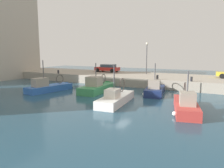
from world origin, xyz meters
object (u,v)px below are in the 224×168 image
(mooring_bollard_south, at_px, (191,79))
(fishing_boat_blue, at_px, (51,90))
(mooring_bollard_north, at_px, (58,72))
(parked_car_red, at_px, (108,68))
(fishing_boat_red, at_px, (185,109))
(fishing_boat_green, at_px, (99,90))
(fishing_boat_navy, at_px, (155,93))
(mooring_bollard_mid, at_px, (157,77))
(quay_streetlamp, at_px, (147,53))
(fishing_boat_white, at_px, (117,101))

(mooring_bollard_south, bearing_deg, fishing_boat_blue, 115.95)
(mooring_bollard_south, relative_size, mooring_bollard_north, 1.00)
(mooring_bollard_south, height_order, mooring_bollard_north, same)
(parked_car_red, xyz_separation_m, mooring_bollard_south, (-6.08, -14.41, -0.41))
(fishing_boat_red, distance_m, mooring_bollard_south, 8.89)
(fishing_boat_green, xyz_separation_m, mooring_bollard_north, (4.86, 10.42, 1.32))
(fishing_boat_navy, relative_size, mooring_bollard_south, 10.36)
(fishing_boat_blue, distance_m, mooring_bollard_mid, 12.99)
(fishing_boat_navy, bearing_deg, parked_car_red, 50.11)
(fishing_boat_blue, bearing_deg, mooring_bollard_mid, -56.26)
(parked_car_red, relative_size, quay_streetlamp, 0.86)
(mooring_bollard_north, bearing_deg, mooring_bollard_mid, -90.00)
(fishing_boat_blue, xyz_separation_m, fishing_boat_white, (-1.68, -9.57, -0.04))
(parked_car_red, height_order, quay_streetlamp, quay_streetlamp)
(fishing_boat_green, height_order, mooring_bollard_south, fishing_boat_green)
(fishing_boat_blue, bearing_deg, mooring_bollard_north, 36.25)
(fishing_boat_red, xyz_separation_m, parked_car_red, (14.83, 15.15, 1.75))
(fishing_boat_navy, distance_m, quay_streetlamp, 10.66)
(fishing_boat_white, distance_m, parked_car_red, 17.64)
(fishing_boat_blue, distance_m, mooring_bollard_north, 8.99)
(fishing_boat_white, relative_size, quay_streetlamp, 1.40)
(quay_streetlamp, bearing_deg, fishing_boat_red, -150.79)
(fishing_boat_white, xyz_separation_m, fishing_boat_navy, (5.63, -1.88, 0.02))
(mooring_bollard_mid, distance_m, quay_streetlamp, 7.20)
(mooring_bollard_south, height_order, quay_streetlamp, quay_streetlamp)
(fishing_boat_green, height_order, fishing_boat_red, fishing_boat_green)
(parked_car_red, distance_m, quay_streetlamp, 7.56)
(mooring_bollard_north, bearing_deg, parked_car_red, -42.62)
(mooring_bollard_north, bearing_deg, fishing_boat_green, -114.99)
(fishing_boat_green, height_order, fishing_boat_white, fishing_boat_white)
(mooring_bollard_mid, bearing_deg, quay_streetlamp, 30.42)
(fishing_boat_green, xyz_separation_m, parked_car_red, (10.93, 4.83, 1.73))
(parked_car_red, height_order, mooring_bollard_north, parked_car_red)
(fishing_boat_navy, bearing_deg, fishing_boat_red, -143.97)
(fishing_boat_red, xyz_separation_m, quay_streetlamp, (14.41, 8.06, 4.32))
(fishing_boat_blue, height_order, fishing_boat_white, fishing_boat_blue)
(mooring_bollard_mid, bearing_deg, mooring_bollard_north, 90.00)
(fishing_boat_red, bearing_deg, mooring_bollard_south, 4.83)
(fishing_boat_blue, height_order, mooring_bollard_south, fishing_boat_blue)
(fishing_boat_green, bearing_deg, fishing_boat_red, -110.70)
(mooring_bollard_south, relative_size, mooring_bollard_mid, 1.00)
(fishing_boat_blue, distance_m, mooring_bollard_south, 16.45)
(mooring_bollard_mid, relative_size, quay_streetlamp, 0.11)
(mooring_bollard_south, xyz_separation_m, mooring_bollard_north, (0.00, 20.00, 0.00))
(fishing_boat_green, distance_m, mooring_bollard_north, 11.57)
(mooring_bollard_south, bearing_deg, parked_car_red, 67.13)
(mooring_bollard_north, bearing_deg, fishing_boat_blue, -143.75)
(fishing_boat_green, bearing_deg, mooring_bollard_mid, -48.96)
(fishing_boat_red, xyz_separation_m, mooring_bollard_south, (8.76, 0.74, 1.34))
(fishing_boat_blue, bearing_deg, fishing_boat_white, -99.93)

